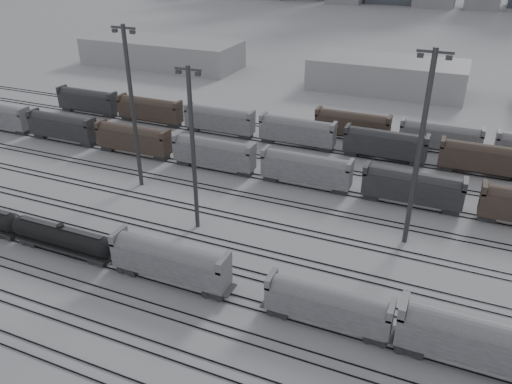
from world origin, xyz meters
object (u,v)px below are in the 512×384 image
at_px(hopper_car_c, 484,341).
at_px(light_mast_c, 193,147).
at_px(hopper_car_a, 170,260).
at_px(hopper_car_b, 328,304).
at_px(tank_car_b, 63,237).

relative_size(hopper_car_c, light_mast_c, 0.69).
relative_size(hopper_car_a, light_mast_c, 0.65).
bearing_deg(hopper_car_b, light_mast_c, 150.94).
bearing_deg(tank_car_b, hopper_car_b, 0.00).
xyz_separation_m(hopper_car_a, light_mast_c, (-3.43, 12.60, 8.94)).
bearing_deg(hopper_car_c, tank_car_b, 180.00).
bearing_deg(hopper_car_b, hopper_car_a, -180.00).
relative_size(tank_car_b, hopper_car_a, 1.09).
distance_m(tank_car_b, light_mast_c, 20.58).
relative_size(tank_car_b, hopper_car_c, 1.03).
relative_size(tank_car_b, light_mast_c, 0.71).
relative_size(hopper_car_a, hopper_car_c, 0.94).
xyz_separation_m(tank_car_b, hopper_car_b, (35.59, 0.00, 0.63)).
distance_m(tank_car_b, hopper_car_a, 16.36).
bearing_deg(hopper_car_a, hopper_car_b, 0.00).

